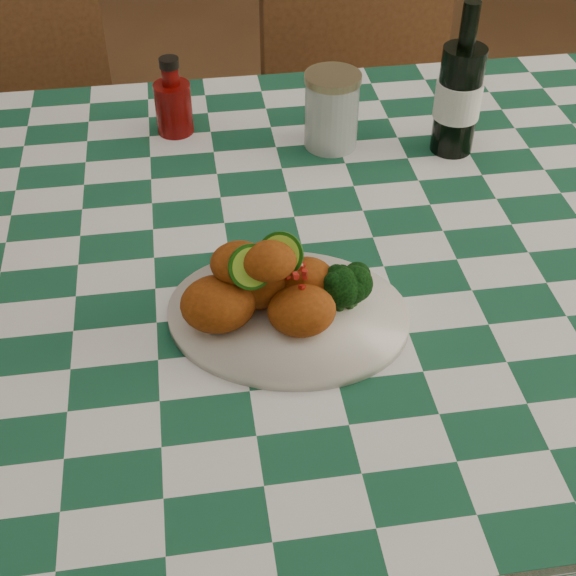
{
  "coord_description": "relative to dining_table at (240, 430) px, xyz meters",
  "views": [
    {
      "loc": [
        -0.05,
        -0.87,
        1.48
      ],
      "look_at": [
        0.06,
        -0.15,
        0.84
      ],
      "focal_mm": 50.0,
      "sensor_mm": 36.0,
      "label": 1
    }
  ],
  "objects": [
    {
      "name": "ketchup_bottle",
      "position": [
        -0.06,
        0.34,
        0.46
      ],
      "size": [
        0.08,
        0.08,
        0.13
      ],
      "primitive_type": null,
      "rotation": [
        0.0,
        0.0,
        -0.4
      ],
      "color": "#650605",
      "rests_on": "dining_table"
    },
    {
      "name": "mason_jar",
      "position": [
        0.19,
        0.26,
        0.46
      ],
      "size": [
        0.12,
        0.12,
        0.12
      ],
      "primitive_type": null,
      "rotation": [
        0.0,
        0.0,
        0.4
      ],
      "color": "#B2BCBA",
      "rests_on": "dining_table"
    },
    {
      "name": "wooden_chair_right",
      "position": [
        0.41,
        0.71,
        0.12
      ],
      "size": [
        0.51,
        0.53,
        1.02
      ],
      "primitive_type": null,
      "rotation": [
        0.0,
        0.0,
        0.1
      ],
      "color": "#472814",
      "rests_on": "ground"
    },
    {
      "name": "beer_bottle",
      "position": [
        0.38,
        0.21,
        0.52
      ],
      "size": [
        0.09,
        0.09,
        0.24
      ],
      "primitive_type": null,
      "rotation": [
        0.0,
        0.0,
        -0.25
      ],
      "color": "black",
      "rests_on": "dining_table"
    },
    {
      "name": "fried_chicken_pile",
      "position": [
        0.04,
        -0.15,
        0.47
      ],
      "size": [
        0.17,
        0.13,
        0.11
      ],
      "primitive_type": null,
      "color": "#943E0E",
      "rests_on": "plate"
    },
    {
      "name": "dining_table",
      "position": [
        0.0,
        0.0,
        0.0
      ],
      "size": [
        1.66,
        1.06,
        0.79
      ],
      "primitive_type": null,
      "color": "#185035",
      "rests_on": "ground"
    },
    {
      "name": "wooden_chair_left",
      "position": [
        -0.33,
        0.68,
        0.03
      ],
      "size": [
        0.5,
        0.52,
        0.86
      ],
      "primitive_type": null,
      "rotation": [
        0.0,
        0.0,
        0.34
      ],
      "color": "#472814",
      "rests_on": "ground"
    },
    {
      "name": "plate",
      "position": [
        0.06,
        -0.15,
        0.4
      ],
      "size": [
        0.35,
        0.31,
        0.02
      ],
      "primitive_type": null,
      "rotation": [
        0.0,
        0.0,
        -0.27
      ],
      "color": "silver",
      "rests_on": "dining_table"
    },
    {
      "name": "broccoli_side",
      "position": [
        0.14,
        -0.14,
        0.44
      ],
      "size": [
        0.08,
        0.08,
        0.06
      ],
      "primitive_type": null,
      "color": "black",
      "rests_on": "plate"
    },
    {
      "name": "ground",
      "position": [
        0.0,
        0.0,
        -0.39
      ],
      "size": [
        5.0,
        5.0,
        0.0
      ],
      "primitive_type": "plane",
      "color": "brown",
      "rests_on": "ground"
    }
  ]
}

